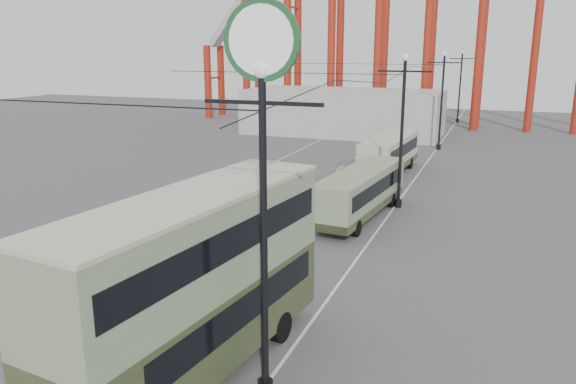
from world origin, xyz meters
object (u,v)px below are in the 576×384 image
at_px(lamp_post_near, 262,120).
at_px(pedestrian, 289,244).
at_px(single_decker_green, 361,191).
at_px(single_decker_cream, 389,153).
at_px(double_decker_bus, 196,278).

distance_m(lamp_post_near, pedestrian, 12.57).
distance_m(lamp_post_near, single_decker_green, 19.16).
bearing_deg(pedestrian, single_decker_cream, -128.23).
xyz_separation_m(lamp_post_near, double_decker_bus, (-2.27, 0.24, -4.69)).
distance_m(single_decker_green, pedestrian, 8.19).
xyz_separation_m(double_decker_bus, single_decker_cream, (-0.15, 30.10, -1.51)).
height_order(lamp_post_near, single_decker_cream, lamp_post_near).
bearing_deg(single_decker_cream, single_decker_green, -82.42).
relative_size(double_decker_bus, single_decker_cream, 1.12).
height_order(double_decker_bus, single_decker_cream, double_decker_bus).
bearing_deg(single_decker_cream, pedestrian, -87.56).
xyz_separation_m(lamp_post_near, single_decker_cream, (-2.42, 30.34, -6.20)).
relative_size(single_decker_green, single_decker_cream, 1.05).
xyz_separation_m(single_decker_green, single_decker_cream, (-0.72, 12.33, 0.08)).
distance_m(lamp_post_near, double_decker_bus, 5.22).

